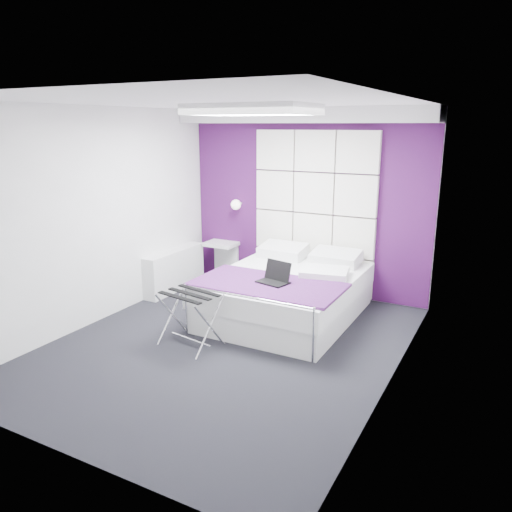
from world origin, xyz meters
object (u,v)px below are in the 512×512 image
Objects in this scene: wall_lamp at (237,204)px; luggage_rack at (190,319)px; bed at (286,293)px; laptop at (275,277)px; radiator at (175,270)px; nightstand at (221,244)px.

luggage_rack is at bearing -72.76° from wall_lamp.
bed is 0.56m from laptop.
nightstand is at bearing 62.63° from radiator.
bed is (1.91, -0.21, 0.01)m from radiator.
wall_lamp is at bearing 49.90° from radiator.
wall_lamp is at bearing 8.51° from nightstand.
wall_lamp is 0.43× the size of laptop.
laptop reaches higher than luggage_rack.
wall_lamp reaches higher than nightstand.
luggage_rack is (1.34, -1.49, 0.00)m from radiator.
radiator is at bearing 141.86° from luggage_rack.
bed is at bearing -37.22° from wall_lamp.
radiator is 3.40× the size of laptop.
laptop is at bearing -84.01° from bed.
luggage_rack is at bearing -66.39° from nightstand.
wall_lamp reaches higher than laptop.
luggage_rack is 1.75× the size of laptop.
nightstand is 2.09m from laptop.
laptop is (0.62, 0.84, 0.35)m from luggage_rack.
luggage_rack is 1.10m from laptop.
wall_lamp is 0.07× the size of bed.
laptop is (1.32, -1.41, -0.57)m from wall_lamp.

